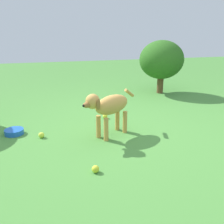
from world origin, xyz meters
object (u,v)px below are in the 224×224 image
Objects in this scene: tennis_ball_0 at (95,169)px; water_bowl at (14,132)px; dog at (109,106)px; tennis_ball_2 at (105,116)px; tennis_ball_1 at (41,135)px.

water_bowl is at bearing 125.56° from tennis_ball_0.
dog is 0.69m from tennis_ball_2.
tennis_ball_0 and tennis_ball_1 have the same top height.
dog is 0.84m from tennis_ball_1.
water_bowl is at bearing 148.59° from tennis_ball_1.
tennis_ball_2 reaches higher than water_bowl.
dog is at bearing -10.96° from tennis_ball_1.
tennis_ball_2 is at bearing 73.34° from tennis_ball_0.
tennis_ball_0 and tennis_ball_2 have the same top height.
tennis_ball_2 is at bearing 28.04° from tennis_ball_1.
dog is 10.78× the size of tennis_ball_0.
tennis_ball_0 is 1.00× the size of tennis_ball_1.
tennis_ball_1 reaches higher than water_bowl.
tennis_ball_1 is 0.97m from tennis_ball_2.
tennis_ball_2 is (0.40, 1.34, 0.00)m from tennis_ball_0.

